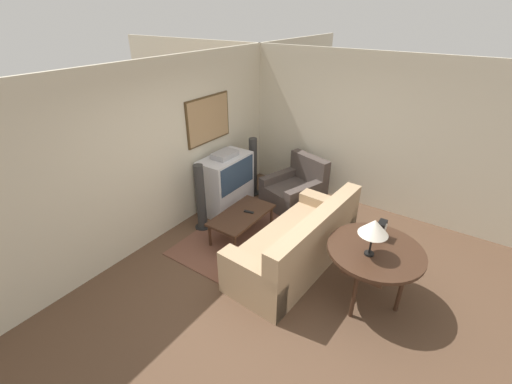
{
  "coord_description": "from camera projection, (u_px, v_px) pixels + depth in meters",
  "views": [
    {
      "loc": [
        -3.15,
        -1.79,
        3.29
      ],
      "look_at": [
        0.7,
        0.88,
        0.75
      ],
      "focal_mm": 24.0,
      "sensor_mm": 36.0,
      "label": 1
    }
  ],
  "objects": [
    {
      "name": "ground_plane",
      "position": [
        279.0,
        276.0,
        4.74
      ],
      "size": [
        12.0,
        12.0,
        0.0
      ],
      "primitive_type": "plane",
      "color": "brown"
    },
    {
      "name": "wall_back",
      "position": [
        162.0,
        152.0,
        5.17
      ],
      "size": [
        12.0,
        0.1,
        2.7
      ],
      "color": "beige",
      "rests_on": "ground_plane"
    },
    {
      "name": "wall_right",
      "position": [
        360.0,
        132.0,
        6.0
      ],
      "size": [
        0.06,
        12.0,
        2.7
      ],
      "color": "beige",
      "rests_on": "ground_plane"
    },
    {
      "name": "area_rug",
      "position": [
        248.0,
        236.0,
        5.57
      ],
      "size": [
        2.24,
        1.6,
        0.01
      ],
      "color": "brown",
      "rests_on": "ground_plane"
    },
    {
      "name": "tv",
      "position": [
        226.0,
        182.0,
        6.12
      ],
      "size": [
        0.98,
        0.54,
        1.1
      ],
      "color": "silver",
      "rests_on": "ground_plane"
    },
    {
      "name": "couch",
      "position": [
        298.0,
        245.0,
        4.8
      ],
      "size": [
        2.21,
        1.03,
        0.96
      ],
      "rotation": [
        0.0,
        0.0,
        3.08
      ],
      "color": "tan",
      "rests_on": "ground_plane"
    },
    {
      "name": "armchair",
      "position": [
        295.0,
        191.0,
        6.36
      ],
      "size": [
        1.18,
        1.1,
        0.88
      ],
      "rotation": [
        0.0,
        0.0,
        -1.87
      ],
      "color": "#473D38",
      "rests_on": "ground_plane"
    },
    {
      "name": "coffee_table",
      "position": [
        242.0,
        216.0,
        5.41
      ],
      "size": [
        1.1,
        0.58,
        0.42
      ],
      "color": "#3D2619",
      "rests_on": "ground_plane"
    },
    {
      "name": "console_table",
      "position": [
        375.0,
        254.0,
        4.05
      ],
      "size": [
        1.13,
        1.13,
        0.78
      ],
      "color": "#3D2619",
      "rests_on": "ground_plane"
    },
    {
      "name": "table_lamp",
      "position": [
        374.0,
        228.0,
        3.76
      ],
      "size": [
        0.33,
        0.33,
        0.47
      ],
      "color": "black",
      "rests_on": "console_table"
    },
    {
      "name": "mantel_clock",
      "position": [
        381.0,
        230.0,
        4.17
      ],
      "size": [
        0.16,
        0.1,
        0.23
      ],
      "color": "black",
      "rests_on": "console_table"
    },
    {
      "name": "remote",
      "position": [
        249.0,
        212.0,
        5.42
      ],
      "size": [
        0.08,
        0.17,
        0.02
      ],
      "color": "black",
      "rests_on": "coffee_table"
    },
    {
      "name": "speaker_tower_left",
      "position": [
        201.0,
        199.0,
        5.54
      ],
      "size": [
        0.26,
        0.26,
        1.15
      ],
      "color": "black",
      "rests_on": "ground_plane"
    },
    {
      "name": "speaker_tower_right",
      "position": [
        253.0,
        168.0,
        6.6
      ],
      "size": [
        0.26,
        0.26,
        1.15
      ],
      "color": "black",
      "rests_on": "ground_plane"
    }
  ]
}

